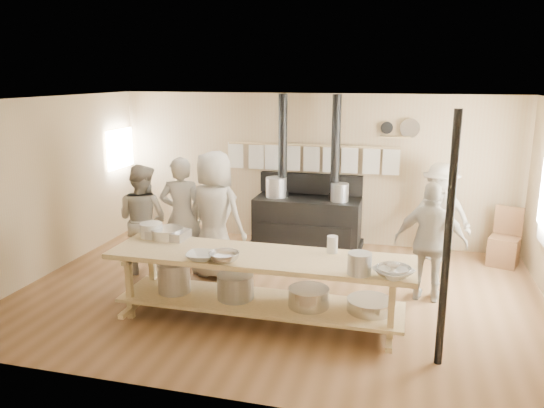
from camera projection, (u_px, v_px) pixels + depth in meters
name	position (u px, v px, depth m)	size (l,w,h in m)	color
ground	(277.00, 293.00, 7.26)	(7.00, 7.00, 0.00)	brown
room_shell	(278.00, 176.00, 6.87)	(7.00, 7.00, 7.00)	tan
left_opening	(120.00, 149.00, 9.60)	(0.00, 0.90, 0.90)	white
stove	(307.00, 217.00, 9.13)	(1.90, 0.75, 2.60)	black
towel_rail	(311.00, 155.00, 9.15)	(3.00, 0.04, 0.47)	tan
back_wall_shelf	(400.00, 131.00, 8.71)	(0.63, 0.14, 0.32)	tan
prep_table	(258.00, 281.00, 6.29)	(3.60, 0.90, 0.85)	tan
support_post	(447.00, 243.00, 5.18)	(0.08, 0.08, 2.60)	black
cook_far_left	(182.00, 216.00, 7.81)	(0.64, 0.42, 1.76)	#BAB2A4
cook_left	(143.00, 219.00, 7.82)	(0.80, 0.62, 1.65)	#BAB2A4
cook_center	(215.00, 215.00, 7.63)	(0.91, 0.59, 1.87)	#BAB2A4
cook_right	(431.00, 243.00, 6.85)	(0.93, 0.39, 1.58)	#BAB2A4
cook_by_window	(439.00, 212.00, 8.38)	(1.02, 0.59, 1.58)	#BAB2A4
chair	(504.00, 248.00, 8.27)	(0.54, 0.54, 0.91)	brown
bowl_white_a	(201.00, 256.00, 6.03)	(0.33, 0.33, 0.08)	silver
bowl_steel_a	(224.00, 257.00, 5.96)	(0.35, 0.35, 0.11)	silver
bowl_white_b	(393.00, 273.00, 5.51)	(0.39, 0.39, 0.10)	silver
bowl_steel_b	(393.00, 272.00, 5.50)	(0.36, 0.36, 0.11)	silver
roasting_pan	(169.00, 234.00, 6.83)	(0.50, 0.33, 0.11)	#B2B2B7
mixing_bowl_large	(167.00, 233.00, 6.83)	(0.41, 0.41, 0.13)	silver
bucket_galv	(359.00, 264.00, 5.58)	(0.25, 0.25, 0.23)	gray
deep_bowl_enamel	(151.00, 230.00, 6.88)	(0.29, 0.29, 0.18)	silver
pitcher	(332.00, 244.00, 6.26)	(0.13, 0.13, 0.20)	silver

